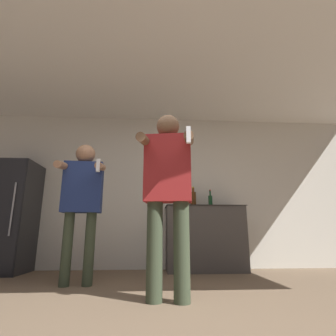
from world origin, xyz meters
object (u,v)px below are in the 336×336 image
Objects in this scene: bottle_amber_bourbon at (210,200)px; person_woman_foreground at (168,188)px; refrigerator at (9,216)px; person_man_side at (82,195)px; bottle_short_whiskey at (193,199)px; bottle_tall_gin at (187,200)px.

bottle_amber_bourbon is 0.17× the size of person_woman_foreground.
person_man_side reaches higher than refrigerator.
bottle_amber_bourbon is at bearing 31.49° from person_man_side.
person_woman_foreground reaches higher than bottle_amber_bourbon.
bottle_amber_bourbon is 0.86× the size of bottle_short_whiskey.
bottle_short_whiskey is 1.83m from person_man_side.
bottle_amber_bourbon is 2.06m from person_man_side.
person_man_side is (-1.76, -1.08, -0.08)m from bottle_amber_bourbon.
person_woman_foreground is (-0.53, -1.82, -0.14)m from bottle_short_whiskey.
refrigerator is at bearing -177.70° from bottle_amber_bourbon.
bottle_short_whiskey is 1.15× the size of bottle_tall_gin.
refrigerator is at bearing 142.70° from person_woman_foreground.
person_woman_foreground reaches higher than bottle_short_whiskey.
bottle_amber_bourbon is at bearing 0.00° from bottle_short_whiskey.
refrigerator is 2.78m from bottle_short_whiskey.
bottle_tall_gin reaches higher than bottle_amber_bourbon.
bottle_short_whiskey is (2.76, 0.12, 0.29)m from refrigerator.
refrigerator reaches higher than bottle_tall_gin.
bottle_short_whiskey is at bearing 0.00° from bottle_tall_gin.
bottle_amber_bourbon is 0.39m from bottle_tall_gin.
refrigerator is 5.66× the size of bottle_tall_gin.
bottle_tall_gin is (-0.39, 0.00, -0.00)m from bottle_amber_bourbon.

